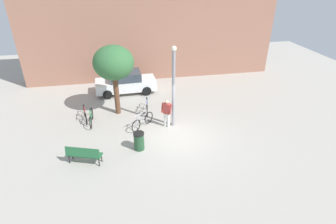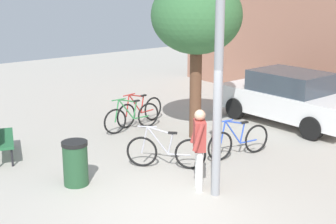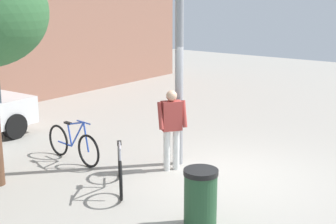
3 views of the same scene
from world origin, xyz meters
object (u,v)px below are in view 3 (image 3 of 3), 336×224
at_px(bicycle_silver, 120,168).
at_px(bicycle_blue, 73,144).
at_px(trash_bin, 200,198).
at_px(person_by_lamppost, 172,125).
at_px(lamppost, 179,47).

distance_m(bicycle_silver, bicycle_blue, 1.88).
distance_m(bicycle_silver, trash_bin, 2.07).
bearing_deg(trash_bin, person_by_lamppost, 46.83).
bearing_deg(bicycle_blue, lamppost, -56.51).
distance_m(lamppost, bicycle_blue, 3.10).
bearing_deg(person_by_lamppost, lamppost, 14.36).
distance_m(person_by_lamppost, trash_bin, 2.58).
bearing_deg(person_by_lamppost, bicycle_silver, 172.01).
xyz_separation_m(bicycle_silver, trash_bin, (-0.38, -2.04, 0.09)).
relative_size(person_by_lamppost, bicycle_silver, 1.25).
distance_m(bicycle_blue, trash_bin, 3.95).
bearing_deg(bicycle_blue, person_by_lamppost, -66.55).
bearing_deg(trash_bin, bicycle_blue, 77.36).
distance_m(person_by_lamppost, bicycle_blue, 2.26).
height_order(lamppost, person_by_lamppost, lamppost).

